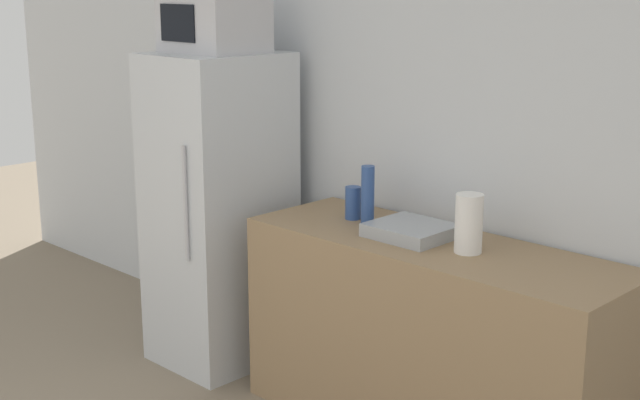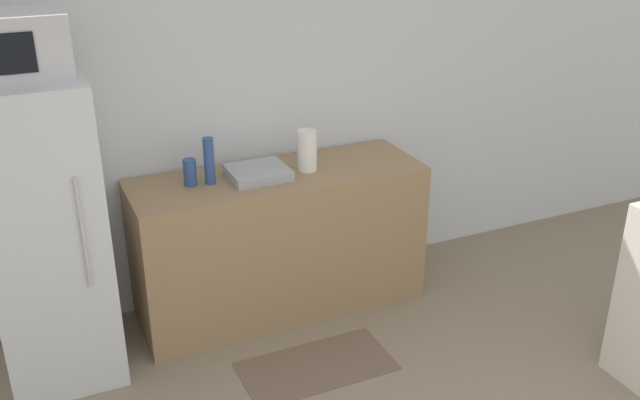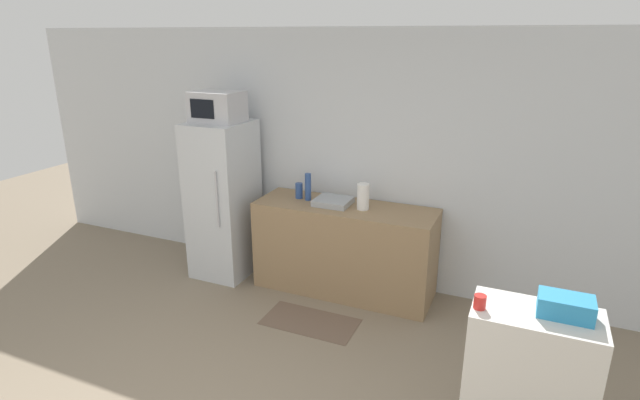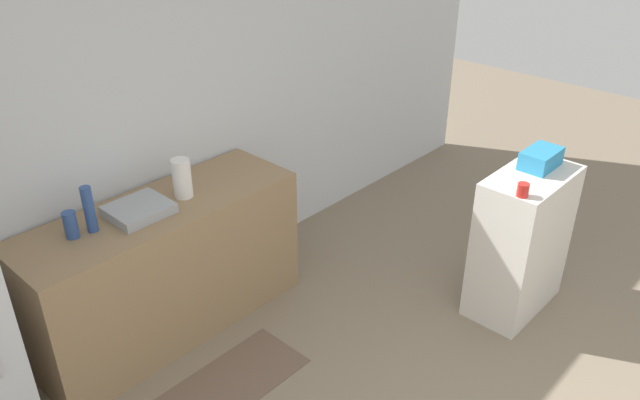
{
  "view_description": "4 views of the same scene",
  "coord_description": "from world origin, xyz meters",
  "px_view_note": "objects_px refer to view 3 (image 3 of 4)",
  "views": [
    {
      "loc": [
        2.42,
        -0.28,
        2.04
      ],
      "look_at": [
        0.13,
        2.05,
        1.23
      ],
      "focal_mm": 50.0,
      "sensor_mm": 36.0,
      "label": 1
    },
    {
      "loc": [
        -1.27,
        -1.02,
        2.52
      ],
      "look_at": [
        0.14,
        2.09,
        1.01
      ],
      "focal_mm": 40.0,
      "sensor_mm": 36.0,
      "label": 2
    },
    {
      "loc": [
        1.78,
        -1.61,
        2.53
      ],
      "look_at": [
        0.21,
        2.0,
        1.22
      ],
      "focal_mm": 28.0,
      "sensor_mm": 36.0,
      "label": 3
    },
    {
      "loc": [
        -1.6,
        -0.25,
        2.79
      ],
      "look_at": [
        0.63,
        1.82,
        1.11
      ],
      "focal_mm": 35.0,
      "sensor_mm": 36.0,
      "label": 4
    }
  ],
  "objects_px": {
    "microwave": "(217,107)",
    "paper_towel_roll": "(363,197)",
    "bottle_short": "(299,191)",
    "basket": "(566,306)",
    "refrigerator": "(224,200)",
    "bottle_tall": "(308,187)",
    "jar": "(480,302)"
  },
  "relations": [
    {
      "from": "bottle_short",
      "to": "basket",
      "type": "bearing_deg",
      "value": -33.21
    },
    {
      "from": "bottle_tall",
      "to": "basket",
      "type": "height_order",
      "value": "bottle_tall"
    },
    {
      "from": "bottle_short",
      "to": "jar",
      "type": "relative_size",
      "value": 1.9
    },
    {
      "from": "jar",
      "to": "basket",
      "type": "bearing_deg",
      "value": 13.28
    },
    {
      "from": "microwave",
      "to": "bottle_tall",
      "type": "relative_size",
      "value": 1.76
    },
    {
      "from": "bottle_tall",
      "to": "bottle_short",
      "type": "bearing_deg",
      "value": 169.23
    },
    {
      "from": "basket",
      "to": "bottle_short",
      "type": "bearing_deg",
      "value": 146.79
    },
    {
      "from": "microwave",
      "to": "bottle_tall",
      "type": "distance_m",
      "value": 1.23
    },
    {
      "from": "basket",
      "to": "jar",
      "type": "distance_m",
      "value": 0.46
    },
    {
      "from": "microwave",
      "to": "bottle_tall",
      "type": "xyz_separation_m",
      "value": [
        0.94,
        0.14,
        -0.77
      ]
    },
    {
      "from": "microwave",
      "to": "bottle_short",
      "type": "relative_size",
      "value": 3.11
    },
    {
      "from": "bottle_tall",
      "to": "paper_towel_roll",
      "type": "distance_m",
      "value": 0.6
    },
    {
      "from": "refrigerator",
      "to": "basket",
      "type": "bearing_deg",
      "value": -23.78
    },
    {
      "from": "microwave",
      "to": "bottle_short",
      "type": "height_order",
      "value": "microwave"
    },
    {
      "from": "refrigerator",
      "to": "paper_towel_roll",
      "type": "relative_size",
      "value": 6.62
    },
    {
      "from": "refrigerator",
      "to": "microwave",
      "type": "xyz_separation_m",
      "value": [
        -0.0,
        -0.0,
        0.99
      ]
    },
    {
      "from": "basket",
      "to": "paper_towel_roll",
      "type": "distance_m",
      "value": 2.3
    },
    {
      "from": "refrigerator",
      "to": "paper_towel_roll",
      "type": "height_order",
      "value": "refrigerator"
    },
    {
      "from": "bottle_tall",
      "to": "microwave",
      "type": "bearing_deg",
      "value": -171.83
    },
    {
      "from": "paper_towel_roll",
      "to": "refrigerator",
      "type": "bearing_deg",
      "value": -176.54
    },
    {
      "from": "refrigerator",
      "to": "microwave",
      "type": "height_order",
      "value": "microwave"
    },
    {
      "from": "bottle_short",
      "to": "paper_towel_roll",
      "type": "height_order",
      "value": "paper_towel_roll"
    },
    {
      "from": "basket",
      "to": "bottle_tall",
      "type": "bearing_deg",
      "value": 145.9
    },
    {
      "from": "refrigerator",
      "to": "basket",
      "type": "xyz_separation_m",
      "value": [
        3.26,
        -1.44,
        0.24
      ]
    },
    {
      "from": "microwave",
      "to": "paper_towel_roll",
      "type": "xyz_separation_m",
      "value": [
        1.54,
        0.09,
        -0.79
      ]
    },
    {
      "from": "bottle_short",
      "to": "paper_towel_roll",
      "type": "xyz_separation_m",
      "value": [
        0.72,
        -0.06,
        0.05
      ]
    },
    {
      "from": "refrigerator",
      "to": "jar",
      "type": "distance_m",
      "value": 3.22
    },
    {
      "from": "refrigerator",
      "to": "paper_towel_roll",
      "type": "bearing_deg",
      "value": 3.46
    },
    {
      "from": "bottle_short",
      "to": "jar",
      "type": "bearing_deg",
      "value": -40.59
    },
    {
      "from": "refrigerator",
      "to": "bottle_short",
      "type": "distance_m",
      "value": 0.86
    },
    {
      "from": "jar",
      "to": "paper_towel_roll",
      "type": "height_order",
      "value": "paper_towel_roll"
    },
    {
      "from": "microwave",
      "to": "basket",
      "type": "distance_m",
      "value": 3.64
    }
  ]
}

